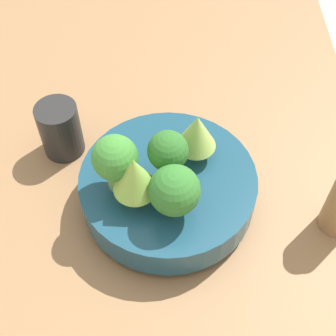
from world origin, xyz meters
The scene contains 9 objects.
ground_plane centered at (0.00, 0.00, 0.00)m, with size 6.00×6.00×0.00m, color beige.
table centered at (0.00, 0.00, 0.02)m, with size 1.20×0.71×0.03m.
bowl centered at (0.01, 0.03, 0.07)m, with size 0.25×0.25×0.06m.
broccoli_floret_front centered at (0.03, -0.03, 0.15)m, with size 0.06×0.06×0.09m.
broccoli_floret_center centered at (0.01, 0.03, 0.15)m, with size 0.05×0.05×0.08m.
romanesco_piece_near centered at (0.05, -0.01, 0.15)m, with size 0.06×0.06×0.08m.
broccoli_floret_right centered at (0.07, 0.04, 0.14)m, with size 0.07×0.07×0.08m.
romanesco_piece_far centered at (-0.02, 0.07, 0.14)m, with size 0.06×0.06×0.08m.
cup centered at (-0.09, -0.13, 0.08)m, with size 0.06×0.06×0.09m.
Camera 1 is at (0.40, 0.04, 0.61)m, focal length 50.00 mm.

